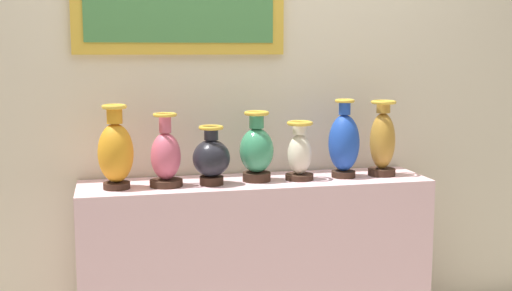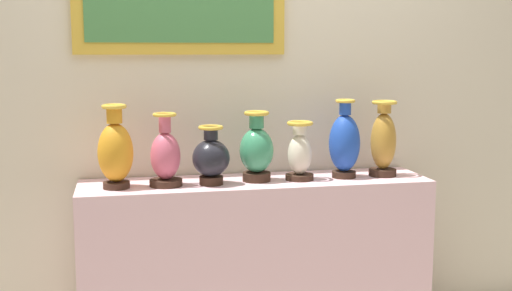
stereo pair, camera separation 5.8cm
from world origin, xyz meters
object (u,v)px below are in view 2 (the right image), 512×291
Objects in this scene: vase_rose at (165,157)px; vase_jade at (256,150)px; vase_ochre at (383,141)px; vase_onyx at (211,158)px; vase_amber at (115,151)px; vase_sapphire at (344,143)px; vase_ivory at (300,153)px.

vase_rose reaches higher than vase_jade.
vase_onyx is at bearing -177.48° from vase_ochre.
vase_sapphire reaches higher than vase_amber.
vase_amber is 0.24m from vase_rose.
vase_jade reaches higher than vase_ivory.
vase_ochre reaches higher than vase_rose.
vase_ivory reaches higher than vase_onyx.
vase_ivory is 0.24m from vase_sapphire.
vase_jade is 1.18× the size of vase_ivory.
vase_onyx is (0.22, -0.01, -0.01)m from vase_rose.
vase_amber is at bearing -178.66° from vase_ochre.
vase_ivory is (0.67, 0.01, -0.01)m from vase_rose.
vase_ivory is at bearing -177.66° from vase_sapphire.
vase_amber reaches higher than vase_ochre.
vase_ochre reaches higher than vase_ivory.
vase_amber reaches higher than vase_jade.
vase_sapphire is 1.03× the size of vase_ochre.
vase_amber reaches higher than vase_rose.
vase_amber is 0.69m from vase_jade.
vase_ivory is 0.74× the size of vase_sapphire.
vase_amber is at bearing -178.79° from vase_ivory.
vase_onyx is at bearing -170.08° from vase_jade.
vase_rose is at bearing 176.53° from vase_onyx.
vase_jade is at bearing 3.45° from vase_rose.
vase_ivory is (0.45, 0.03, 0.00)m from vase_onyx.
vase_onyx is at bearing -176.55° from vase_ivory.
vase_onyx is 0.82× the size of vase_jade.
vase_jade is (0.23, 0.04, 0.02)m from vase_onyx.
vase_ivory is (0.91, 0.02, -0.04)m from vase_amber.
vase_amber is 1.14× the size of vase_jade.
vase_rose is at bearing -178.64° from vase_ochre.
vase_jade is 0.89× the size of vase_ochre.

